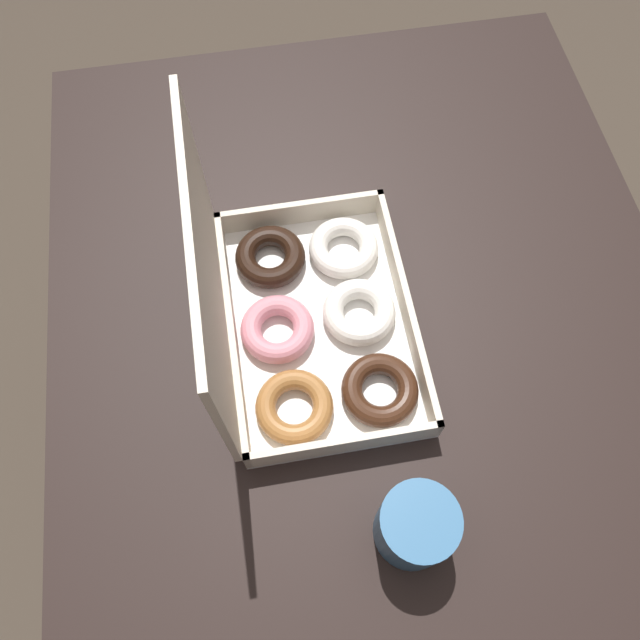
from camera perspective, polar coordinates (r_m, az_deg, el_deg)
ground_plane at (r=1.50m, az=2.25°, el=-11.33°), size 8.00×8.00×0.00m
dining_table at (r=0.91m, az=3.65°, el=-1.76°), size 0.95×0.80×0.75m
donut_box at (r=0.74m, az=-1.99°, el=0.67°), size 0.33×0.23×0.27m
coffee_mug at (r=0.68m, az=8.74°, el=-18.12°), size 0.08×0.08×0.09m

